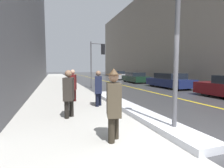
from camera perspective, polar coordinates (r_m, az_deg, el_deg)
The scene contains 14 objects.
ground_plane at distance 4.15m, azimuth 25.11°, elevation -19.26°, with size 160.00×160.00×0.00m, color #38383A.
sidewalk_slab at distance 17.79m, azimuth -16.46°, elevation -0.55°, with size 4.00×80.00×0.01m.
road_centre_stripe at distance 18.99m, azimuth 1.94°, elevation -0.01°, with size 0.16×80.00×0.00m.
snow_bank_curb at distance 7.46m, azimuth 4.67°, elevation -7.25°, with size 0.78×8.55×0.18m.
building_facade_right at distance 29.61m, azimuth 13.94°, elevation 13.93°, with size 6.00×36.00×12.64m.
lamp_post at distance 4.83m, azimuth 20.55°, elevation 17.90°, with size 0.28×0.28×4.60m.
traffic_light_near at distance 15.46m, azimuth -4.49°, elevation 9.47°, with size 1.31×0.36×3.97m.
pedestrian_in_fedora at distance 3.99m, azimuth 0.54°, elevation -5.84°, with size 0.42×0.58×1.69m.
pedestrian_nearside at distance 6.08m, azimuth -13.94°, elevation -2.41°, with size 0.43×0.58×1.62m.
pedestrian_with_shoulder_bag at distance 7.75m, azimuth -4.47°, elevation -0.87°, with size 0.42×0.75×1.59m.
pedestrian_trailing at distance 8.96m, azimuth -12.66°, elevation -0.02°, with size 0.43×0.59×1.63m.
parked_car_navy at distance 16.04m, azimuth 18.21°, elevation 1.00°, with size 1.99×4.63×1.29m.
parked_car_dark_green at distance 21.59m, azimuth 7.44°, elevation 2.11°, with size 2.03×4.87×1.22m.
parked_car_silver at distance 27.52m, azimuth 1.85°, elevation 2.85°, with size 2.11×4.54×1.29m.
Camera 1 is at (-2.67, -2.70, 1.67)m, focal length 28.00 mm.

